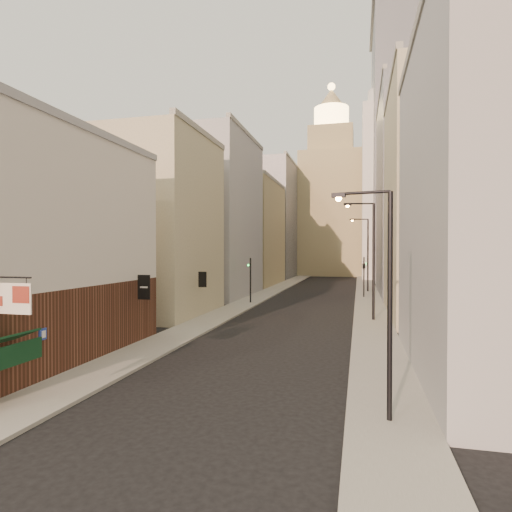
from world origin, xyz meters
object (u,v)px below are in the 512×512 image
(white_tower, at_px, (383,185))
(traffic_light_left, at_px, (250,272))
(streetlamp_near, at_px, (384,291))
(streetlamp_far, at_px, (366,250))
(traffic_light_right, at_px, (364,267))
(clock_tower, at_px, (331,200))
(streetlamp_mid, at_px, (371,254))

(white_tower, height_order, traffic_light_left, white_tower)
(streetlamp_near, relative_size, streetlamp_far, 0.78)
(traffic_light_right, bearing_deg, white_tower, -75.74)
(clock_tower, height_order, white_tower, clock_tower)
(streetlamp_near, bearing_deg, white_tower, 96.74)
(clock_tower, bearing_deg, white_tower, -51.84)
(traffic_light_left, distance_m, traffic_light_right, 14.78)
(clock_tower, distance_m, white_tower, 17.83)
(streetlamp_near, xyz_separation_m, streetlamp_far, (0.11, 45.83, 1.30))
(clock_tower, relative_size, traffic_light_left, 8.98)
(white_tower, bearing_deg, streetlamp_mid, -94.06)
(streetlamp_near, distance_m, traffic_light_left, 32.44)
(streetlamp_mid, distance_m, traffic_light_left, 15.33)
(clock_tower, bearing_deg, streetlamp_mid, -83.60)
(clock_tower, height_order, streetlamp_far, clock_tower)
(streetlamp_far, distance_m, traffic_light_left, 20.25)
(streetlamp_mid, relative_size, streetlamp_far, 0.96)
(streetlamp_near, height_order, streetlamp_mid, streetlamp_mid)
(white_tower, bearing_deg, streetlamp_near, -92.96)
(streetlamp_near, distance_m, streetlamp_far, 45.85)
(streetlamp_far, bearing_deg, white_tower, 62.98)
(streetlamp_near, relative_size, streetlamp_mid, 0.81)
(white_tower, relative_size, traffic_light_left, 8.30)
(traffic_light_left, xyz_separation_m, traffic_light_right, (12.07, 8.53, 0.31))
(clock_tower, distance_m, streetlamp_mid, 66.94)
(streetlamp_mid, xyz_separation_m, traffic_light_left, (-12.40, 8.77, -2.05))
(clock_tower, xyz_separation_m, traffic_light_left, (-5.06, -56.66, -14.13))
(streetlamp_far, distance_m, traffic_light_right, 7.58)
(white_tower, distance_m, streetlamp_mid, 53.19)
(streetlamp_far, height_order, traffic_light_left, streetlamp_far)
(white_tower, distance_m, streetlamp_near, 74.11)
(streetlamp_far, bearing_deg, streetlamp_near, -109.44)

